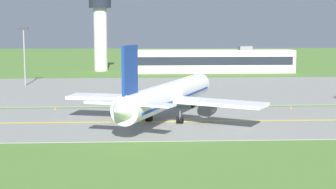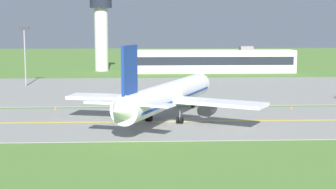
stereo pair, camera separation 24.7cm
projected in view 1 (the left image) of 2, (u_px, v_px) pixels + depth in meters
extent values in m
plane|color=#517A33|center=(177.00, 122.00, 84.06)|extent=(500.00, 500.00, 0.00)
cube|color=gray|center=(177.00, 122.00, 84.05)|extent=(240.00, 28.00, 0.10)
cube|color=gray|center=(207.00, 89.00, 126.12)|extent=(140.00, 52.00, 0.10)
cube|color=yellow|center=(177.00, 121.00, 84.04)|extent=(220.00, 0.60, 0.01)
cylinder|color=white|center=(169.00, 95.00, 84.57)|extent=(16.95, 32.87, 4.00)
cone|color=white|center=(201.00, 83.00, 101.52)|extent=(4.51, 3.88, 3.80)
cone|color=white|center=(119.00, 110.00, 67.39)|extent=(4.38, 4.27, 3.40)
cube|color=navy|center=(169.00, 98.00, 84.64)|extent=(15.96, 30.39, 0.36)
cube|color=#1E232D|center=(198.00, 81.00, 99.38)|extent=(3.83, 2.98, 0.70)
cube|color=white|center=(115.00, 97.00, 85.48)|extent=(15.73, 8.51, 0.50)
cylinder|color=#47474C|center=(131.00, 105.00, 86.85)|extent=(3.44, 4.03, 2.30)
cylinder|color=black|center=(135.00, 103.00, 88.34)|extent=(2.03, 1.05, 2.10)
cube|color=white|center=(217.00, 103.00, 79.70)|extent=(15.33, 11.83, 0.50)
cylinder|color=#47474C|center=(207.00, 109.00, 82.43)|extent=(3.44, 4.03, 2.30)
cylinder|color=black|center=(210.00, 108.00, 83.92)|extent=(2.03, 1.05, 2.10)
cube|color=navy|center=(130.00, 70.00, 69.91)|extent=(2.08, 4.21, 6.50)
cube|color=white|center=(108.00, 102.00, 71.40)|extent=(6.44, 4.05, 0.30)
cube|color=white|center=(152.00, 105.00, 69.23)|extent=(6.41, 5.01, 0.30)
cylinder|color=slate|center=(193.00, 101.00, 97.05)|extent=(0.24, 0.24, 1.65)
cylinder|color=black|center=(193.00, 106.00, 97.16)|extent=(0.75, 1.15, 1.10)
cylinder|color=slate|center=(149.00, 113.00, 83.97)|extent=(0.24, 0.24, 1.65)
cylinder|color=black|center=(147.00, 118.00, 84.17)|extent=(0.75, 1.15, 1.10)
cylinder|color=black|center=(151.00, 119.00, 83.99)|extent=(0.75, 1.15, 1.10)
cylinder|color=slate|center=(180.00, 115.00, 82.20)|extent=(0.24, 0.24, 1.65)
cylinder|color=black|center=(178.00, 120.00, 82.41)|extent=(0.75, 1.15, 1.10)
cylinder|color=black|center=(182.00, 121.00, 82.22)|extent=(0.75, 1.15, 1.10)
cube|color=beige|center=(213.00, 61.00, 168.72)|extent=(51.11, 8.30, 7.16)
cube|color=#1E232D|center=(215.00, 61.00, 164.51)|extent=(49.07, 0.10, 2.58)
cube|color=slate|center=(245.00, 48.00, 168.68)|extent=(4.00, 4.00, 1.20)
cylinder|color=silver|center=(101.00, 40.00, 173.33)|extent=(4.40, 4.40, 20.51)
cylinder|color=#1E232D|center=(100.00, 3.00, 171.75)|extent=(7.20, 7.20, 3.20)
cylinder|color=gray|center=(24.00, 58.00, 130.91)|extent=(0.36, 0.36, 14.00)
cube|color=#333333|center=(23.00, 28.00, 129.92)|extent=(2.40, 0.50, 0.70)
cone|color=orange|center=(291.00, 108.00, 96.36)|extent=(0.44, 0.44, 0.60)
cone|color=orange|center=(55.00, 108.00, 95.58)|extent=(0.44, 0.44, 0.60)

